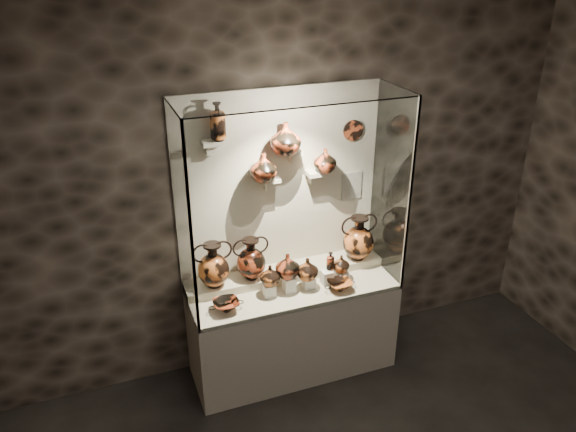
% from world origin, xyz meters
% --- Properties ---
extents(wall_back, '(5.00, 0.02, 3.20)m').
position_xyz_m(wall_back, '(0.00, 2.50, 1.60)').
color(wall_back, black).
rests_on(wall_back, ground).
extents(plinth, '(1.70, 0.60, 0.80)m').
position_xyz_m(plinth, '(0.00, 2.18, 0.40)').
color(plinth, beige).
rests_on(plinth, floor).
extents(front_tier, '(1.68, 0.58, 0.03)m').
position_xyz_m(front_tier, '(0.00, 2.18, 0.82)').
color(front_tier, '#C0B295').
rests_on(front_tier, plinth).
extents(rear_tier, '(1.70, 0.25, 0.10)m').
position_xyz_m(rear_tier, '(0.00, 2.35, 0.85)').
color(rear_tier, '#C0B295').
rests_on(rear_tier, plinth).
extents(back_panel, '(1.70, 0.03, 1.60)m').
position_xyz_m(back_panel, '(0.00, 2.50, 1.60)').
color(back_panel, beige).
rests_on(back_panel, plinth).
extents(glass_front, '(1.70, 0.01, 1.60)m').
position_xyz_m(glass_front, '(0.00, 1.88, 1.60)').
color(glass_front, white).
rests_on(glass_front, plinth).
extents(glass_left, '(0.01, 0.60, 1.60)m').
position_xyz_m(glass_left, '(-0.85, 2.18, 1.60)').
color(glass_left, white).
rests_on(glass_left, plinth).
extents(glass_right, '(0.01, 0.60, 1.60)m').
position_xyz_m(glass_right, '(0.85, 2.18, 1.60)').
color(glass_right, white).
rests_on(glass_right, plinth).
extents(glass_top, '(1.70, 0.60, 0.01)m').
position_xyz_m(glass_top, '(0.00, 2.18, 2.40)').
color(glass_top, white).
rests_on(glass_top, back_panel).
extents(frame_post_left, '(0.02, 0.02, 1.60)m').
position_xyz_m(frame_post_left, '(-0.84, 1.89, 1.60)').
color(frame_post_left, gray).
rests_on(frame_post_left, plinth).
extents(frame_post_right, '(0.02, 0.02, 1.60)m').
position_xyz_m(frame_post_right, '(0.84, 1.89, 1.60)').
color(frame_post_right, gray).
rests_on(frame_post_right, plinth).
extents(pedestal_a, '(0.09, 0.09, 0.10)m').
position_xyz_m(pedestal_a, '(-0.22, 2.13, 0.88)').
color(pedestal_a, silver).
rests_on(pedestal_a, front_tier).
extents(pedestal_b, '(0.09, 0.09, 0.13)m').
position_xyz_m(pedestal_b, '(-0.05, 2.13, 0.90)').
color(pedestal_b, silver).
rests_on(pedestal_b, front_tier).
extents(pedestal_c, '(0.09, 0.09, 0.09)m').
position_xyz_m(pedestal_c, '(0.12, 2.13, 0.88)').
color(pedestal_c, silver).
rests_on(pedestal_c, front_tier).
extents(pedestal_d, '(0.09, 0.09, 0.12)m').
position_xyz_m(pedestal_d, '(0.28, 2.13, 0.89)').
color(pedestal_d, silver).
rests_on(pedestal_d, front_tier).
extents(pedestal_e, '(0.09, 0.09, 0.08)m').
position_xyz_m(pedestal_e, '(0.42, 2.13, 0.87)').
color(pedestal_e, silver).
rests_on(pedestal_e, front_tier).
extents(bracket_ul, '(0.14, 0.12, 0.04)m').
position_xyz_m(bracket_ul, '(-0.55, 2.42, 2.05)').
color(bracket_ul, beige).
rests_on(bracket_ul, back_panel).
extents(bracket_ca, '(0.14, 0.12, 0.04)m').
position_xyz_m(bracket_ca, '(-0.10, 2.42, 1.70)').
color(bracket_ca, beige).
rests_on(bracket_ca, back_panel).
extents(bracket_cb, '(0.10, 0.12, 0.04)m').
position_xyz_m(bracket_cb, '(0.10, 2.42, 1.90)').
color(bracket_cb, beige).
rests_on(bracket_cb, back_panel).
extents(bracket_cc, '(0.14, 0.12, 0.04)m').
position_xyz_m(bracket_cc, '(0.28, 2.42, 1.70)').
color(bracket_cc, beige).
rests_on(bracket_cc, back_panel).
extents(amphora_left, '(0.38, 0.38, 0.38)m').
position_xyz_m(amphora_left, '(-0.62, 2.32, 1.09)').
color(amphora_left, '#C86026').
rests_on(amphora_left, rear_tier).
extents(amphora_mid, '(0.30, 0.30, 0.35)m').
position_xyz_m(amphora_mid, '(-0.30, 2.33, 1.08)').
color(amphora_mid, '#95351A').
rests_on(amphora_mid, rear_tier).
extents(amphora_right, '(0.35, 0.35, 0.40)m').
position_xyz_m(amphora_right, '(0.65, 2.31, 1.10)').
color(amphora_right, '#C86026').
rests_on(amphora_right, rear_tier).
extents(jug_a, '(0.19, 0.19, 0.17)m').
position_xyz_m(jug_a, '(-0.21, 2.13, 1.01)').
color(jug_a, '#C86026').
rests_on(jug_a, pedestal_a).
extents(jug_b, '(0.26, 0.26, 0.20)m').
position_xyz_m(jug_b, '(-0.06, 2.15, 1.06)').
color(jug_b, '#95351A').
rests_on(jug_b, pedestal_b).
extents(jug_c, '(0.19, 0.19, 0.19)m').
position_xyz_m(jug_c, '(0.10, 2.12, 1.01)').
color(jug_c, '#C86026').
rests_on(jug_c, pedestal_c).
extents(jug_e, '(0.15, 0.15, 0.15)m').
position_xyz_m(jug_e, '(0.41, 2.15, 0.98)').
color(jug_e, '#C86026').
rests_on(jug_e, pedestal_e).
extents(lekythos_small, '(0.08, 0.08, 0.18)m').
position_xyz_m(lekythos_small, '(0.31, 2.15, 1.04)').
color(lekythos_small, '#95351A').
rests_on(lekythos_small, pedestal_d).
extents(kylix_left, '(0.27, 0.23, 0.10)m').
position_xyz_m(kylix_left, '(-0.59, 2.05, 0.88)').
color(kylix_left, '#95351A').
rests_on(kylix_left, front_tier).
extents(kylix_right, '(0.30, 0.27, 0.10)m').
position_xyz_m(kylix_right, '(0.34, 2.01, 0.88)').
color(kylix_right, '#C86026').
rests_on(kylix_right, front_tier).
extents(lekythos_tall, '(0.16, 0.16, 0.31)m').
position_xyz_m(lekythos_tall, '(-0.50, 2.40, 2.22)').
color(lekythos_tall, '#C86026').
rests_on(lekythos_tall, bracket_ul).
extents(ovoid_vase_a, '(0.21, 0.21, 0.22)m').
position_xyz_m(ovoid_vase_a, '(-0.17, 2.36, 1.83)').
color(ovoid_vase_a, '#95351A').
rests_on(ovoid_vase_a, bracket_ca).
extents(ovoid_vase_b, '(0.31, 0.31, 0.25)m').
position_xyz_m(ovoid_vase_b, '(0.00, 2.35, 2.04)').
color(ovoid_vase_b, '#95351A').
rests_on(ovoid_vase_b, bracket_cb).
extents(ovoid_vase_c, '(0.24, 0.24, 0.19)m').
position_xyz_m(ovoid_vase_c, '(0.35, 2.38, 1.81)').
color(ovoid_vase_c, '#95351A').
rests_on(ovoid_vase_c, bracket_cc).
extents(wall_plate, '(0.17, 0.02, 0.17)m').
position_xyz_m(wall_plate, '(0.63, 2.47, 2.00)').
color(wall_plate, '#B04522').
rests_on(wall_plate, back_panel).
extents(info_placard, '(0.18, 0.01, 0.25)m').
position_xyz_m(info_placard, '(0.64, 2.47, 1.52)').
color(info_placard, beige).
rests_on(info_placard, back_panel).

